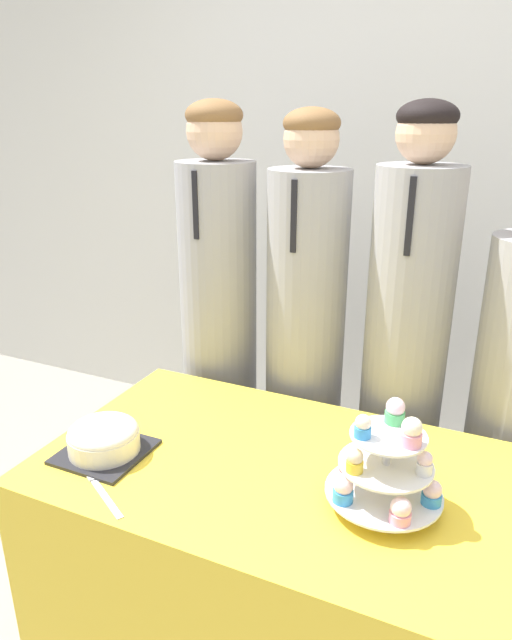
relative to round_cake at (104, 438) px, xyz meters
The scene contains 8 objects.
wall_back 1.76m from the round_cake, 71.08° to the left, with size 9.00×0.06×2.70m.
table 0.69m from the round_cake, 15.22° to the left, with size 1.43×0.75×0.72m.
round_cake is the anchor object (origin of this frame).
cake_knife 0.14m from the round_cake, 62.76° to the right, with size 0.22×0.14×0.01m.
cupcake_stand 0.75m from the round_cake, ahead, with size 0.27×0.27×0.26m.
student_0 0.71m from the round_cake, 91.96° to the left, with size 0.28×0.28×1.64m.
student_1 0.78m from the round_cake, 65.98° to the left, with size 0.27×0.28×1.61m.
student_2 0.97m from the round_cake, 47.05° to the left, with size 0.27×0.27×1.63m.
Camera 1 is at (0.39, -0.81, 1.59)m, focal length 32.00 mm.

